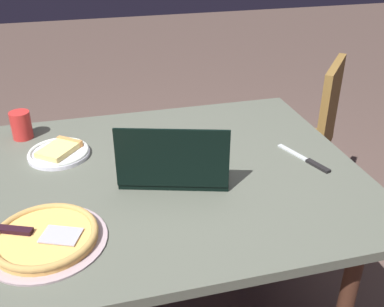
% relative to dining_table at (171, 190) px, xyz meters
% --- Properties ---
extents(dining_table, '(1.25, 1.04, 0.75)m').
position_rel_dining_table_xyz_m(dining_table, '(0.00, 0.00, 0.00)').
color(dining_table, '#52564A').
rests_on(dining_table, ground_plane).
extents(laptop, '(0.39, 0.33, 0.21)m').
position_rel_dining_table_xyz_m(laptop, '(-0.01, 0.03, 0.11)').
color(laptop, black).
rests_on(laptop, dining_table).
extents(pizza_plate, '(0.21, 0.21, 0.04)m').
position_rel_dining_table_xyz_m(pizza_plate, '(0.35, -0.21, 0.09)').
color(pizza_plate, white).
rests_on(pizza_plate, dining_table).
extents(pizza_tray, '(0.32, 0.32, 0.04)m').
position_rel_dining_table_xyz_m(pizza_tray, '(0.39, 0.26, 0.09)').
color(pizza_tray, '#A99297').
rests_on(pizza_tray, dining_table).
extents(table_knife, '(0.09, 0.22, 0.01)m').
position_rel_dining_table_xyz_m(table_knife, '(-0.47, 0.05, 0.07)').
color(table_knife, silver).
rests_on(table_knife, dining_table).
extents(drink_cup, '(0.07, 0.07, 0.10)m').
position_rel_dining_table_xyz_m(drink_cup, '(0.49, -0.39, 0.12)').
color(drink_cup, red).
rests_on(drink_cup, dining_table).
extents(chair_far, '(0.55, 0.55, 0.88)m').
position_rel_dining_table_xyz_m(chair_far, '(-0.83, -0.61, -0.18)').
color(chair_far, brown).
rests_on(chair_far, ground_plane).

